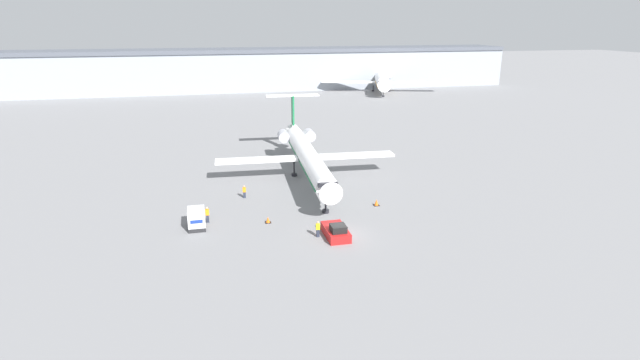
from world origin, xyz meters
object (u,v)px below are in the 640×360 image
at_px(worker_near_tug, 318,229).
at_px(traffic_cone_left, 268,220).
at_px(worker_by_wing, 244,191).
at_px(airplane_parked_far_left, 382,79).
at_px(traffic_cone_right, 376,203).
at_px(worker_on_apron, 207,214).
at_px(pushback_tug, 336,231).
at_px(airplane_main, 307,154).
at_px(luggage_cart, 197,219).

relative_size(worker_near_tug, traffic_cone_left, 2.56).
bearing_deg(worker_by_wing, airplane_parked_far_left, 60.14).
bearing_deg(traffic_cone_right, worker_near_tug, -141.00).
relative_size(worker_near_tug, worker_on_apron, 0.94).
bearing_deg(worker_near_tug, traffic_cone_right, 39.00).
bearing_deg(traffic_cone_right, airplane_parked_far_left, 69.30).
bearing_deg(traffic_cone_right, pushback_tug, -133.14).
xyz_separation_m(pushback_tug, worker_on_apron, (-12.82, 7.07, 0.37)).
bearing_deg(pushback_tug, airplane_parked_far_left, 67.26).
bearing_deg(pushback_tug, airplane_main, 85.96).
xyz_separation_m(luggage_cart, airplane_parked_far_left, (57.92, 99.03, 2.82)).
bearing_deg(traffic_cone_right, worker_on_apron, -178.14).
height_order(luggage_cart, worker_on_apron, luggage_cart).
distance_m(traffic_cone_right, airplane_parked_far_left, 103.88).
xyz_separation_m(pushback_tug, worker_near_tug, (-1.83, 0.38, 0.31)).
xyz_separation_m(traffic_cone_right, airplane_parked_far_left, (36.71, 97.12, 3.50)).
distance_m(pushback_tug, luggage_cart, 15.15).
bearing_deg(luggage_cart, pushback_tug, -22.55).
xyz_separation_m(luggage_cart, traffic_cone_right, (21.22, 1.92, -0.68)).
xyz_separation_m(worker_near_tug, worker_by_wing, (-6.24, 13.85, -0.04)).
xyz_separation_m(luggage_cart, worker_near_tug, (12.16, -5.42, -0.15)).
distance_m(luggage_cart, worker_near_tug, 13.31).
bearing_deg(traffic_cone_left, worker_on_apron, 165.78).
bearing_deg(worker_by_wing, worker_near_tug, -65.73).
bearing_deg(pushback_tug, worker_on_apron, 151.12).
bearing_deg(pushback_tug, traffic_cone_left, 139.37).
height_order(worker_by_wing, worker_on_apron, worker_on_apron).
height_order(worker_by_wing, traffic_cone_left, worker_by_wing).
height_order(worker_on_apron, airplane_parked_far_left, airplane_parked_far_left).
xyz_separation_m(worker_on_apron, airplane_parked_far_left, (56.76, 97.77, 2.90)).
bearing_deg(traffic_cone_left, traffic_cone_right, 9.62).
bearing_deg(traffic_cone_left, worker_by_wing, 101.23).
xyz_separation_m(worker_near_tug, airplane_parked_far_left, (45.77, 104.46, 2.97)).
relative_size(worker_on_apron, traffic_cone_right, 2.38).
height_order(airplane_main, luggage_cart, airplane_main).
height_order(luggage_cart, airplane_parked_far_left, airplane_parked_far_left).
distance_m(worker_on_apron, traffic_cone_right, 20.08).
bearing_deg(pushback_tug, worker_near_tug, 168.17).
bearing_deg(airplane_main, pushback_tug, -94.04).
bearing_deg(luggage_cart, worker_on_apron, 47.43).
relative_size(luggage_cart, worker_on_apron, 1.57).
relative_size(airplane_main, airplane_parked_far_left, 0.90).
xyz_separation_m(airplane_main, pushback_tug, (-1.49, -21.13, -2.85)).
relative_size(worker_by_wing, traffic_cone_left, 2.46).
distance_m(airplane_main, worker_on_apron, 20.22).
bearing_deg(luggage_cart, traffic_cone_right, 5.16).
xyz_separation_m(traffic_cone_left, traffic_cone_right, (13.56, 2.30, 0.05)).
bearing_deg(luggage_cart, traffic_cone_left, -2.85).
bearing_deg(worker_by_wing, airplane_main, 35.80).
distance_m(airplane_main, luggage_cart, 21.91).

